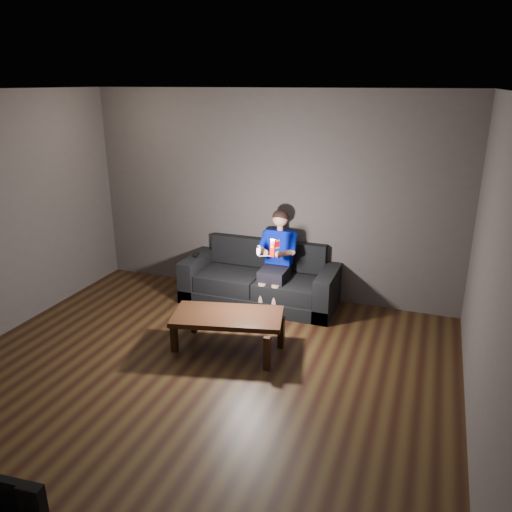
% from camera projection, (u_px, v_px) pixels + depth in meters
% --- Properties ---
extents(floor, '(5.00, 5.00, 0.00)m').
position_uv_depth(floor, '(186.00, 389.00, 4.75)').
color(floor, black).
rests_on(floor, ground).
extents(back_wall, '(5.00, 0.04, 2.70)m').
position_uv_depth(back_wall, '(270.00, 196.00, 6.52)').
color(back_wall, '#3C3433').
rests_on(back_wall, ground).
extents(right_wall, '(0.04, 5.00, 2.70)m').
position_uv_depth(right_wall, '(494.00, 295.00, 3.50)').
color(right_wall, '#3C3433').
rests_on(right_wall, ground).
extents(ceiling, '(5.00, 5.00, 0.02)m').
position_uv_depth(ceiling, '(169.00, 91.00, 3.86)').
color(ceiling, silver).
rests_on(ceiling, back_wall).
extents(sofa, '(2.01, 0.87, 0.77)m').
position_uv_depth(sofa, '(261.00, 283.00, 6.59)').
color(sofa, black).
rests_on(sofa, floor).
extents(child, '(0.49, 0.60, 1.21)m').
position_uv_depth(child, '(277.00, 253.00, 6.33)').
color(child, black).
rests_on(child, sofa).
extents(wii_remote_red, '(0.06, 0.08, 0.22)m').
position_uv_depth(wii_remote_red, '(273.00, 248.00, 5.81)').
color(wii_remote_red, '#C31200').
rests_on(wii_remote_red, child).
extents(nunchuk_white, '(0.06, 0.09, 0.14)m').
position_uv_depth(nunchuk_white, '(259.00, 250.00, 5.89)').
color(nunchuk_white, white).
rests_on(nunchuk_white, child).
extents(wii_remote_black, '(0.07, 0.16, 0.03)m').
position_uv_depth(wii_remote_black, '(196.00, 255.00, 6.72)').
color(wii_remote_black, black).
rests_on(wii_remote_black, sofa).
extents(coffee_table, '(1.26, 0.83, 0.42)m').
position_uv_depth(coffee_table, '(228.00, 319.00, 5.33)').
color(coffee_table, black).
rests_on(coffee_table, floor).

